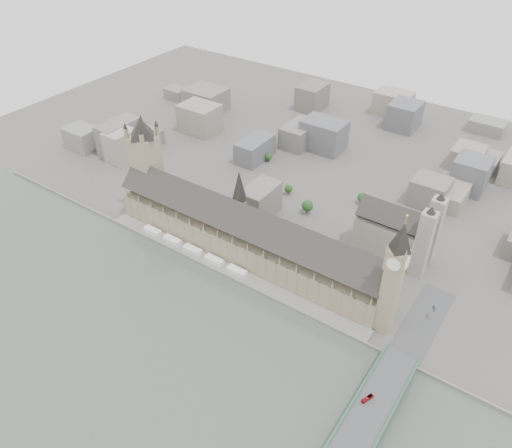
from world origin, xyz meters
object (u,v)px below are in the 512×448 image
Objects in this scene: palace_of_westminster at (245,234)px; westminster_bridge at (358,436)px; red_bus_north at (367,398)px; car_approach at (434,308)px; victoria_tower at (146,160)px; elizabeth_tower at (394,272)px; westminster_abbey at (397,233)px.

palace_of_westminster reaches higher than westminster_bridge.
car_approach is at bearing 105.47° from red_bus_north.
victoria_tower is at bearing 162.64° from car_approach.
elizabeth_tower reaches higher than palace_of_westminster.
car_approach reaches higher than westminster_bridge.
victoria_tower is 309.91m from westminster_bridge.
car_approach is (55.05, -56.05, -14.06)m from westminster_abbey.
car_approach is at bearing -45.52° from westminster_abbey.
elizabeth_tower is at bearing -3.96° from victoria_tower.
westminster_bridge is 24.94m from red_bus_north.
palace_of_westminster is 2.47× the size of elizabeth_tower.
palace_of_westminster reaches higher than car_approach.
car_approach is (27.97, 30.95, -47.07)m from elizabeth_tower.
elizabeth_tower reaches higher than car_approach.
elizabeth_tower is at bearing -152.04° from car_approach.
westminster_bridge is 34.58× the size of red_bus_north.
car_approach is (165.97, 19.25, -11.69)m from palace_of_westminster.
westminster_abbey is (232.92, 69.00, -30.12)m from victoria_tower.
victoria_tower is (-260.00, 18.00, -2.88)m from elizabeth_tower.
elizabeth_tower is 1.58× the size of westminster_abbey.
palace_of_westminster is 126.41m from victoria_tower.
elizabeth_tower reaches higher than westminster_bridge.
palace_of_westminster is at bearing -145.83° from westminster_abbey.
westminster_abbey reaches higher than westminster_bridge.
westminster_abbey is 12.85× the size of car_approach.
victoria_tower is 1.47× the size of westminster_abbey.
red_bus_north is at bearing -73.87° from westminster_abbey.
red_bus_north is 1.78× the size of car_approach.
elizabeth_tower is at bearing -72.71° from westminster_abbey.
westminster_bridge is 61.43× the size of car_approach.
elizabeth_tower is 260.64m from victoria_tower.
westminster_bridge is at bearing -111.73° from car_approach.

